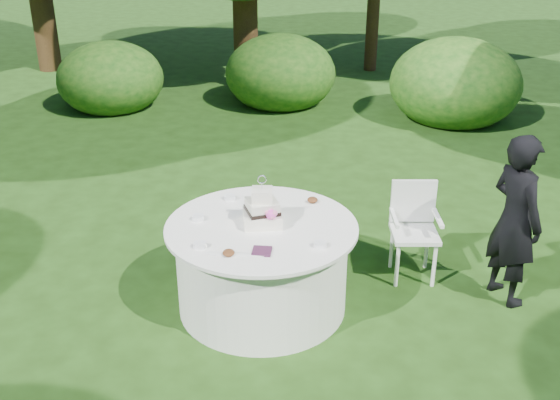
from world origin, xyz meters
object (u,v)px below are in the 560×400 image
object	(u,v)px
guest	(515,220)
cake	(262,211)
napkins	(262,251)
chair	(414,222)
table	(262,266)

from	to	relation	value
guest	cake	distance (m)	2.09
napkins	chair	world-z (taller)	chair
guest	table	distance (m)	2.13
napkins	chair	distance (m)	1.68
napkins	chair	size ratio (longest dim) A/B	0.16
guest	table	size ratio (longest dim) A/B	0.96
table	cake	bearing A→B (deg)	80.68
guest	cake	xyz separation A→B (m)	(-2.06, -0.31, 0.14)
table	chair	size ratio (longest dim) A/B	1.77
chair	cake	bearing A→B (deg)	-153.45
napkins	cake	world-z (taller)	cake
napkins	chair	bearing A→B (deg)	42.06
guest	chair	distance (m)	0.88
napkins	guest	distance (m)	2.16
napkins	cake	xyz separation A→B (m)	(-0.05, 0.47, 0.10)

